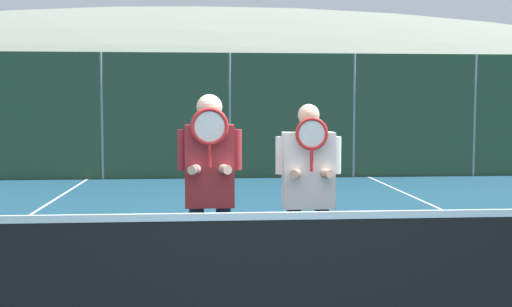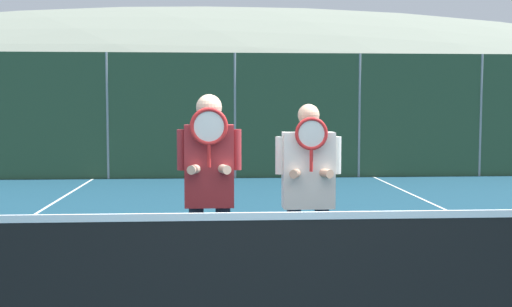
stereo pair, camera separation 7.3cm
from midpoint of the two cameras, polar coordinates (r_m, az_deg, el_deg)
name	(u,v)px [view 2 (the right image)]	position (r m, az deg, el deg)	size (l,w,h in m)	color
hill_distant	(221,126)	(54.09, -3.10, 2.47)	(93.92, 52.18, 18.26)	gray
clubhouse_building	(242,108)	(22.85, -1.19, 4.10)	(15.06, 5.50, 3.31)	beige
fence_back	(235,116)	(15.56, -1.75, 3.37)	(18.39, 0.06, 3.03)	gray
tennis_net	(280,276)	(4.86, 2.62, -10.82)	(9.22, 0.09, 1.09)	gray
player_leftmost	(209,182)	(5.57, -3.79, -2.55)	(0.56, 0.34, 1.87)	#232838
player_center_left	(308,187)	(5.77, 5.03, -2.95)	(0.59, 0.34, 1.79)	#232838
car_far_left	(55,136)	(18.96, -17.35, 1.49)	(4.44, 1.98, 1.76)	slate
car_left_of_center	(247,135)	(18.53, -0.72, 1.61)	(4.66, 1.96, 1.75)	navy
car_center	(427,133)	(19.69, 15.09, 1.74)	(4.32, 2.09, 1.84)	silver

